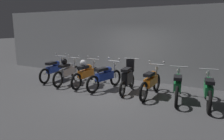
{
  "coord_description": "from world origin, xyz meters",
  "views": [
    {
      "loc": [
        3.52,
        -6.29,
        2.29
      ],
      "look_at": [
        -0.19,
        0.44,
        0.75
      ],
      "focal_mm": 33.8,
      "sensor_mm": 36.0,
      "label": 1
    }
  ],
  "objects_px": {
    "motorbike_slot_1": "(67,71)",
    "motorbike_slot_4": "(128,78)",
    "motorbike_slot_0": "(55,69)",
    "motorbike_slot_2": "(86,73)",
    "motorbike_slot_7": "(208,90)",
    "motorbike_slot_6": "(178,86)",
    "motorbike_slot_5": "(151,82)",
    "motorbike_slot_3": "(105,76)"
  },
  "relations": [
    {
      "from": "motorbike_slot_3",
      "to": "motorbike_slot_4",
      "type": "bearing_deg",
      "value": 6.62
    },
    {
      "from": "motorbike_slot_7",
      "to": "motorbike_slot_6",
      "type": "bearing_deg",
      "value": 179.0
    },
    {
      "from": "motorbike_slot_4",
      "to": "motorbike_slot_7",
      "type": "height_order",
      "value": "motorbike_slot_4"
    },
    {
      "from": "motorbike_slot_2",
      "to": "motorbike_slot_5",
      "type": "height_order",
      "value": "same"
    },
    {
      "from": "motorbike_slot_4",
      "to": "motorbike_slot_6",
      "type": "height_order",
      "value": "motorbike_slot_4"
    },
    {
      "from": "motorbike_slot_1",
      "to": "motorbike_slot_6",
      "type": "xyz_separation_m",
      "value": [
        4.46,
        0.07,
        -0.04
      ]
    },
    {
      "from": "motorbike_slot_6",
      "to": "motorbike_slot_7",
      "type": "bearing_deg",
      "value": -1.0
    },
    {
      "from": "motorbike_slot_5",
      "to": "motorbike_slot_7",
      "type": "relative_size",
      "value": 1.0
    },
    {
      "from": "motorbike_slot_3",
      "to": "motorbike_slot_4",
      "type": "height_order",
      "value": "motorbike_slot_4"
    },
    {
      "from": "motorbike_slot_5",
      "to": "motorbike_slot_7",
      "type": "height_order",
      "value": "motorbike_slot_5"
    },
    {
      "from": "motorbike_slot_5",
      "to": "motorbike_slot_2",
      "type": "bearing_deg",
      "value": -179.58
    },
    {
      "from": "motorbike_slot_2",
      "to": "motorbike_slot_0",
      "type": "bearing_deg",
      "value": 176.88
    },
    {
      "from": "motorbike_slot_4",
      "to": "motorbike_slot_2",
      "type": "bearing_deg",
      "value": -177.43
    },
    {
      "from": "motorbike_slot_2",
      "to": "motorbike_slot_6",
      "type": "height_order",
      "value": "motorbike_slot_2"
    },
    {
      "from": "motorbike_slot_0",
      "to": "motorbike_slot_7",
      "type": "relative_size",
      "value": 1.0
    },
    {
      "from": "motorbike_slot_2",
      "to": "motorbike_slot_4",
      "type": "bearing_deg",
      "value": 2.57
    },
    {
      "from": "motorbike_slot_4",
      "to": "motorbike_slot_6",
      "type": "relative_size",
      "value": 0.87
    },
    {
      "from": "motorbike_slot_0",
      "to": "motorbike_slot_5",
      "type": "bearing_deg",
      "value": -1.0
    },
    {
      "from": "motorbike_slot_2",
      "to": "motorbike_slot_3",
      "type": "xyz_separation_m",
      "value": [
        0.9,
        -0.02,
        -0.04
      ]
    },
    {
      "from": "motorbike_slot_1",
      "to": "motorbike_slot_2",
      "type": "xyz_separation_m",
      "value": [
        0.89,
        0.09,
        0.0
      ]
    },
    {
      "from": "motorbike_slot_0",
      "to": "motorbike_slot_1",
      "type": "relative_size",
      "value": 1.0
    },
    {
      "from": "motorbike_slot_3",
      "to": "motorbike_slot_7",
      "type": "height_order",
      "value": "motorbike_slot_3"
    },
    {
      "from": "motorbike_slot_1",
      "to": "motorbike_slot_0",
      "type": "bearing_deg",
      "value": 168.32
    },
    {
      "from": "motorbike_slot_3",
      "to": "motorbike_slot_5",
      "type": "distance_m",
      "value": 1.78
    },
    {
      "from": "motorbike_slot_1",
      "to": "motorbike_slot_4",
      "type": "bearing_deg",
      "value": 3.58
    },
    {
      "from": "motorbike_slot_6",
      "to": "motorbike_slot_1",
      "type": "bearing_deg",
      "value": -179.13
    },
    {
      "from": "motorbike_slot_6",
      "to": "motorbike_slot_7",
      "type": "relative_size",
      "value": 1.0
    },
    {
      "from": "motorbike_slot_0",
      "to": "motorbike_slot_7",
      "type": "bearing_deg",
      "value": -1.21
    },
    {
      "from": "motorbike_slot_4",
      "to": "motorbike_slot_0",
      "type": "bearing_deg",
      "value": 179.72
    },
    {
      "from": "motorbike_slot_5",
      "to": "motorbike_slot_7",
      "type": "bearing_deg",
      "value": -1.76
    },
    {
      "from": "motorbike_slot_3",
      "to": "motorbike_slot_4",
      "type": "relative_size",
      "value": 1.15
    },
    {
      "from": "motorbike_slot_3",
      "to": "motorbike_slot_7",
      "type": "bearing_deg",
      "value": -0.2
    },
    {
      "from": "motorbike_slot_1",
      "to": "motorbike_slot_5",
      "type": "xyz_separation_m",
      "value": [
        3.57,
        0.11,
        -0.04
      ]
    },
    {
      "from": "motorbike_slot_2",
      "to": "motorbike_slot_1",
      "type": "bearing_deg",
      "value": -174.41
    },
    {
      "from": "motorbike_slot_6",
      "to": "motorbike_slot_3",
      "type": "bearing_deg",
      "value": -179.93
    },
    {
      "from": "motorbike_slot_5",
      "to": "motorbike_slot_7",
      "type": "xyz_separation_m",
      "value": [
        1.78,
        -0.05,
        -0.0
      ]
    },
    {
      "from": "motorbike_slot_0",
      "to": "motorbike_slot_1",
      "type": "height_order",
      "value": "same"
    },
    {
      "from": "motorbike_slot_1",
      "to": "motorbike_slot_2",
      "type": "relative_size",
      "value": 1.0
    },
    {
      "from": "motorbike_slot_3",
      "to": "motorbike_slot_4",
      "type": "xyz_separation_m",
      "value": [
        0.88,
        0.1,
        0.03
      ]
    },
    {
      "from": "motorbike_slot_2",
      "to": "motorbike_slot_7",
      "type": "distance_m",
      "value": 4.46
    },
    {
      "from": "motorbike_slot_1",
      "to": "motorbike_slot_7",
      "type": "xyz_separation_m",
      "value": [
        5.35,
        0.05,
        -0.04
      ]
    },
    {
      "from": "motorbike_slot_4",
      "to": "motorbike_slot_6",
      "type": "distance_m",
      "value": 1.79
    }
  ]
}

